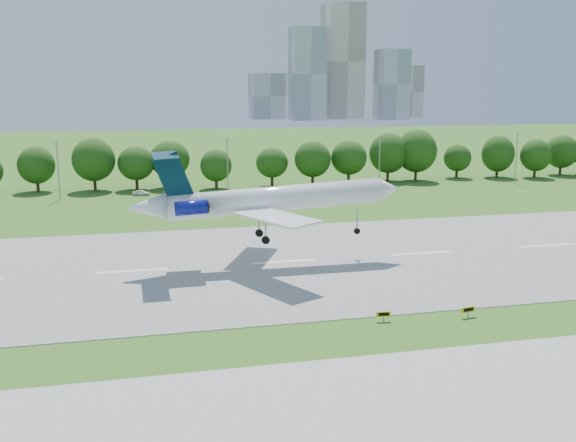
# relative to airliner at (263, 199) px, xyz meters

# --- Properties ---
(ground) EXTENTS (600.00, 600.00, 0.00)m
(ground) POSITION_rel_airliner_xyz_m (22.95, -24.96, -8.77)
(ground) COLOR #39671B
(ground) RESTS_ON ground
(runway) EXTENTS (400.00, 45.00, 0.08)m
(runway) POSITION_rel_airliner_xyz_m (22.95, 0.04, -8.73)
(runway) COLOR gray
(runway) RESTS_ON ground
(tree_line) EXTENTS (288.40, 8.40, 10.40)m
(tree_line) POSITION_rel_airliner_xyz_m (22.95, 67.04, -2.59)
(tree_line) COLOR #382314
(tree_line) RESTS_ON ground
(light_poles) EXTENTS (175.90, 0.25, 12.19)m
(light_poles) POSITION_rel_airliner_xyz_m (20.45, 57.04, -2.44)
(light_poles) COLOR gray
(light_poles) RESTS_ON ground
(skyline) EXTENTS (127.00, 52.00, 80.00)m
(skyline) POSITION_rel_airliner_xyz_m (123.11, 365.65, 21.69)
(skyline) COLOR #B2B2B7
(skyline) RESTS_ON ground
(airliner) EXTENTS (36.23, 26.44, 12.06)m
(airliner) POSITION_rel_airliner_xyz_m (0.00, 0.00, 0.00)
(airliner) COLOR white
(airliner) RESTS_ON ground
(taxi_sign_left) EXTENTS (1.59, 0.44, 1.12)m
(taxi_sign_left) POSITION_rel_airliner_xyz_m (16.73, -24.55, -7.95)
(taxi_sign_left) COLOR gray
(taxi_sign_left) RESTS_ON ground
(taxi_sign_centre) EXTENTS (1.48, 0.31, 1.04)m
(taxi_sign_centre) POSITION_rel_airliner_xyz_m (7.80, -23.75, -8.01)
(taxi_sign_centre) COLOR gray
(taxi_sign_centre) RESTS_ON ground
(service_vehicle_a) EXTENTS (4.04, 2.26, 1.26)m
(service_vehicle_a) POSITION_rel_airliner_xyz_m (-2.26, 52.42, -8.14)
(service_vehicle_a) COLOR silver
(service_vehicle_a) RESTS_ON ground
(service_vehicle_b) EXTENTS (3.80, 2.03, 1.23)m
(service_vehicle_b) POSITION_rel_airliner_xyz_m (-15.63, 59.55, -8.16)
(service_vehicle_b) COLOR white
(service_vehicle_b) RESTS_ON ground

